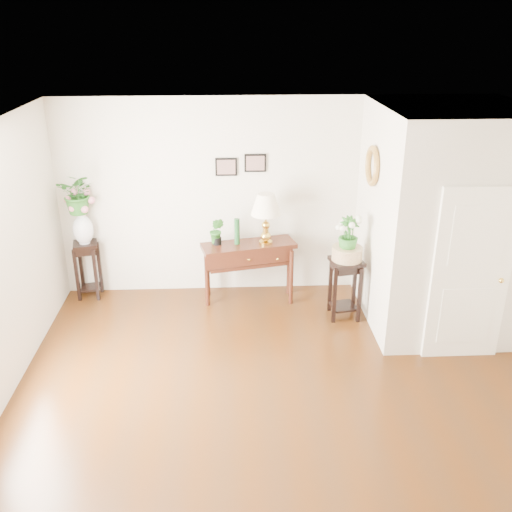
{
  "coord_description": "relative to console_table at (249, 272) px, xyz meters",
  "views": [
    {
      "loc": [
        -0.62,
        -4.95,
        3.79
      ],
      "look_at": [
        -0.31,
        1.3,
        1.12
      ],
      "focal_mm": 40.0,
      "sensor_mm": 36.0,
      "label": 1
    }
  ],
  "objects": [
    {
      "name": "wall_front",
      "position": [
        0.36,
        -5.1,
        0.97
      ],
      "size": [
        6.0,
        0.02,
        2.8
      ],
      "primitive_type": "cube",
      "color": "beige",
      "rests_on": "ground"
    },
    {
      "name": "plant_stand_b",
      "position": [
        1.26,
        -0.55,
        -0.01
      ],
      "size": [
        0.46,
        0.46,
        0.83
      ],
      "primitive_type": "cube",
      "rotation": [
        0.0,
        0.0,
        0.19
      ],
      "color": "black",
      "rests_on": "floor"
    },
    {
      "name": "ceiling",
      "position": [
        0.36,
        -2.35,
        2.37
      ],
      "size": [
        6.0,
        5.5,
        0.02
      ],
      "primitive_type": "cube",
      "color": "white",
      "rests_on": "ground"
    },
    {
      "name": "door",
      "position": [
        2.46,
        -1.58,
        0.62
      ],
      "size": [
        0.9,
        0.05,
        2.1
      ],
      "primitive_type": "cube",
      "color": "white",
      "rests_on": "floor"
    },
    {
      "name": "lily_arrangement",
      "position": [
        -2.29,
        0.22,
        1.09
      ],
      "size": [
        0.57,
        0.51,
        0.58
      ],
      "primitive_type": "imported",
      "rotation": [
        0.0,
        0.0,
        -0.13
      ],
      "color": "#266720",
      "rests_on": "porcelain_vase"
    },
    {
      "name": "partition",
      "position": [
        2.46,
        -0.58,
        0.97
      ],
      "size": [
        1.8,
        1.95,
        2.8
      ],
      "primitive_type": "cube",
      "color": "beige",
      "rests_on": "floor"
    },
    {
      "name": "floor",
      "position": [
        0.36,
        -2.35,
        -0.43
      ],
      "size": [
        6.0,
        5.5,
        0.02
      ],
      "primitive_type": "cube",
      "color": "#45220A",
      "rests_on": "ground"
    },
    {
      "name": "plant_stand_a",
      "position": [
        -2.29,
        0.22,
        -0.01
      ],
      "size": [
        0.39,
        0.39,
        0.83
      ],
      "primitive_type": "cube",
      "rotation": [
        0.0,
        0.0,
        0.22
      ],
      "color": "black",
      "rests_on": "floor"
    },
    {
      "name": "porcelain_vase",
      "position": [
        -2.29,
        0.22,
        0.63
      ],
      "size": [
        0.36,
        0.36,
        0.49
      ],
      "primitive_type": null,
      "rotation": [
        0.0,
        0.0,
        -0.37
      ],
      "color": "silver",
      "rests_on": "plant_stand_a"
    },
    {
      "name": "art_print_left",
      "position": [
        -0.29,
        0.38,
        1.42
      ],
      "size": [
        0.3,
        0.02,
        0.25
      ],
      "primitive_type": "cube",
      "color": "black",
      "rests_on": "wall_back"
    },
    {
      "name": "console_table",
      "position": [
        0.0,
        0.0,
        0.0
      ],
      "size": [
        1.35,
        0.7,
        0.86
      ],
      "primitive_type": "cube",
      "rotation": [
        0.0,
        0.0,
        0.22
      ],
      "color": "#34150E",
      "rests_on": "floor"
    },
    {
      "name": "potted_plant",
      "position": [
        -0.43,
        0.0,
        0.61
      ],
      "size": [
        0.25,
        0.22,
        0.37
      ],
      "primitive_type": "imported",
      "rotation": [
        0.0,
        0.0,
        -0.34
      ],
      "color": "#266720",
      "rests_on": "console_table"
    },
    {
      "name": "table_lamp",
      "position": [
        0.24,
        0.0,
        0.78
      ],
      "size": [
        0.5,
        0.5,
        0.72
      ],
      "primitive_type": "cube",
      "rotation": [
        0.0,
        0.0,
        0.24
      ],
      "color": "gold",
      "rests_on": "console_table"
    },
    {
      "name": "ceramic_bowl",
      "position": [
        1.26,
        -0.55,
        0.48
      ],
      "size": [
        0.47,
        0.47,
        0.18
      ],
      "primitive_type": "cylinder",
      "rotation": [
        0.0,
        0.0,
        -0.23
      ],
      "color": "#D1BE87",
      "rests_on": "plant_stand_b"
    },
    {
      "name": "wall_back",
      "position": [
        0.36,
        0.4,
        0.97
      ],
      "size": [
        6.0,
        0.02,
        2.8
      ],
      "primitive_type": "cube",
      "color": "beige",
      "rests_on": "ground"
    },
    {
      "name": "wall_ornament",
      "position": [
        1.52,
        -0.45,
        1.62
      ],
      "size": [
        0.07,
        0.51,
        0.51
      ],
      "primitive_type": "torus",
      "rotation": [
        0.0,
        1.57,
        0.0
      ],
      "color": "#B4893A",
      "rests_on": "partition"
    },
    {
      "name": "art_print_right",
      "position": [
        0.11,
        0.38,
        1.47
      ],
      "size": [
        0.3,
        0.02,
        0.25
      ],
      "primitive_type": "cube",
      "color": "black",
      "rests_on": "wall_back"
    },
    {
      "name": "narcissus",
      "position": [
        1.26,
        -0.55,
        0.75
      ],
      "size": [
        0.28,
        0.28,
        0.46
      ],
      "primitive_type": "imported",
      "rotation": [
        0.0,
        0.0,
        0.1
      ],
      "color": "#266720",
      "rests_on": "ceramic_bowl"
    },
    {
      "name": "green_vase",
      "position": [
        -0.16,
        0.0,
        0.6
      ],
      "size": [
        0.09,
        0.09,
        0.37
      ],
      "primitive_type": "cylinder",
      "rotation": [
        0.0,
        0.0,
        -0.2
      ],
      "color": "#194721",
      "rests_on": "console_table"
    }
  ]
}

